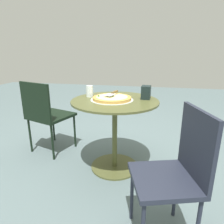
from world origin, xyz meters
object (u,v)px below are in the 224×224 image
pizza_server (112,93)px  napkin_dispenser (146,92)px  pizza_on_tray (112,98)px  patio_table (115,120)px  drinking_cup (90,91)px  patio_chair_near (46,112)px  patio_chair_far (177,168)px

pizza_server → napkin_dispenser: size_ratio=1.71×
pizza_on_tray → napkin_dispenser: napkin_dispenser is taller
patio_table → napkin_dispenser: (0.11, -0.28, 0.27)m
pizza_on_tray → napkin_dispenser: size_ratio=3.22×
patio_table → pizza_on_tray: 0.22m
patio_table → drinking_cup: bearing=72.4°
pizza_on_tray → pizza_server: (0.05, 0.01, 0.04)m
drinking_cup → patio_chair_near: patio_chair_near is taller
pizza_on_tray → patio_chair_near: patio_chair_near is taller
drinking_cup → pizza_on_tray: bearing=-109.2°
patio_chair_near → pizza_on_tray: bearing=-101.6°
patio_table → patio_chair_near: bearing=78.7°
napkin_dispenser → patio_chair_near: (0.05, 1.12, -0.29)m
patio_table → patio_chair_near: 0.85m
patio_table → pizza_server: 0.27m
patio_table → pizza_on_tray: (0.00, 0.03, 0.22)m
patio_chair_near → napkin_dispenser: bearing=-92.7°
pizza_server → patio_chair_near: bearing=81.5°
patio_chair_near → patio_table: bearing=-101.3°
patio_chair_far → pizza_on_tray: bearing=37.1°
napkin_dispenser → patio_chair_far: (-0.83, -0.23, -0.28)m
pizza_on_tray → pizza_server: bearing=6.9°
patio_table → patio_chair_far: (-0.72, -0.51, -0.02)m
pizza_on_tray → patio_chair_far: size_ratio=0.47×
napkin_dispenser → patio_chair_near: bearing=-89.1°
pizza_on_tray → napkin_dispenser: (0.11, -0.31, 0.05)m
pizza_on_tray → patio_chair_far: (-0.72, -0.54, -0.24)m
patio_table → drinking_cup: drinking_cup is taller
pizza_server → patio_chair_near: patio_chair_near is taller
pizza_on_tray → drinking_cup: drinking_cup is taller
patio_table → napkin_dispenser: 0.41m
pizza_on_tray → napkin_dispenser: bearing=-69.8°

